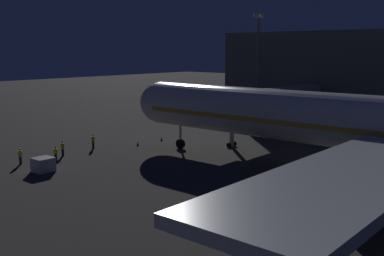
{
  "coord_description": "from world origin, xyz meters",
  "views": [
    {
      "loc": [
        42.0,
        18.17,
        12.19
      ],
      "look_at": [
        3.0,
        -15.45,
        3.5
      ],
      "focal_mm": 43.13,
      "sensor_mm": 36.0,
      "label": 1
    }
  ],
  "objects_px": {
    "ground_crew_near_nose_gear": "(20,155)",
    "traffic_cone_nose_port": "(162,138)",
    "jet_bridge": "(267,99)",
    "ground_crew_marshaller_fwd": "(93,140)",
    "ground_crew_under_port_wing": "(56,153)",
    "apron_floodlight_mast": "(258,60)",
    "traffic_cone_nose_starboard": "(138,143)",
    "baggage_container_near_belt": "(43,165)",
    "ground_crew_by_belt_loader": "(63,148)"
  },
  "relations": [
    {
      "from": "ground_crew_near_nose_gear",
      "to": "traffic_cone_nose_port",
      "type": "distance_m",
      "value": 19.68
    },
    {
      "from": "jet_bridge",
      "to": "ground_crew_marshaller_fwd",
      "type": "xyz_separation_m",
      "value": [
        20.5,
        -12.59,
        -4.54
      ]
    },
    {
      "from": "jet_bridge",
      "to": "ground_crew_under_port_wing",
      "type": "xyz_separation_m",
      "value": [
        27.62,
        -9.92,
        -4.57
      ]
    },
    {
      "from": "apron_floodlight_mast",
      "to": "ground_crew_marshaller_fwd",
      "type": "distance_m",
      "value": 34.14
    },
    {
      "from": "jet_bridge",
      "to": "traffic_cone_nose_port",
      "type": "relative_size",
      "value": 45.95
    },
    {
      "from": "jet_bridge",
      "to": "ground_crew_near_nose_gear",
      "type": "bearing_deg",
      "value": -21.15
    },
    {
      "from": "traffic_cone_nose_starboard",
      "to": "baggage_container_near_belt",
      "type": "bearing_deg",
      "value": 9.03
    },
    {
      "from": "apron_floodlight_mast",
      "to": "traffic_cone_nose_starboard",
      "type": "relative_size",
      "value": 33.19
    },
    {
      "from": "baggage_container_near_belt",
      "to": "ground_crew_near_nose_gear",
      "type": "relative_size",
      "value": 1.05
    },
    {
      "from": "ground_crew_near_nose_gear",
      "to": "traffic_cone_nose_starboard",
      "type": "xyz_separation_m",
      "value": [
        -15.15,
        2.16,
        -0.7
      ]
    },
    {
      "from": "ground_crew_by_belt_loader",
      "to": "traffic_cone_nose_starboard",
      "type": "height_order",
      "value": "ground_crew_by_belt_loader"
    },
    {
      "from": "baggage_container_near_belt",
      "to": "traffic_cone_nose_starboard",
      "type": "distance_m",
      "value": 15.4
    },
    {
      "from": "baggage_container_near_belt",
      "to": "ground_crew_under_port_wing",
      "type": "height_order",
      "value": "ground_crew_under_port_wing"
    },
    {
      "from": "jet_bridge",
      "to": "ground_crew_under_port_wing",
      "type": "relative_size",
      "value": 14.23
    },
    {
      "from": "ground_crew_near_nose_gear",
      "to": "ground_crew_under_port_wing",
      "type": "distance_m",
      "value": 3.67
    },
    {
      "from": "traffic_cone_nose_port",
      "to": "traffic_cone_nose_starboard",
      "type": "xyz_separation_m",
      "value": [
        4.4,
        0.0,
        0.0
      ]
    },
    {
      "from": "ground_crew_near_nose_gear",
      "to": "traffic_cone_nose_starboard",
      "type": "relative_size",
      "value": 3.23
    },
    {
      "from": "ground_crew_near_nose_gear",
      "to": "ground_crew_under_port_wing",
      "type": "xyz_separation_m",
      "value": [
        -3.1,
        1.97,
        0.0
      ]
    },
    {
      "from": "ground_crew_near_nose_gear",
      "to": "ground_crew_under_port_wing",
      "type": "relative_size",
      "value": 1.0
    },
    {
      "from": "baggage_container_near_belt",
      "to": "jet_bridge",
      "type": "bearing_deg",
      "value": 166.65
    },
    {
      "from": "ground_crew_marshaller_fwd",
      "to": "traffic_cone_nose_starboard",
      "type": "bearing_deg",
      "value": 149.73
    },
    {
      "from": "ground_crew_near_nose_gear",
      "to": "ground_crew_marshaller_fwd",
      "type": "height_order",
      "value": "ground_crew_marshaller_fwd"
    },
    {
      "from": "apron_floodlight_mast",
      "to": "traffic_cone_nose_starboard",
      "type": "distance_m",
      "value": 29.55
    },
    {
      "from": "ground_crew_marshaller_fwd",
      "to": "jet_bridge",
      "type": "bearing_deg",
      "value": 148.44
    },
    {
      "from": "ground_crew_by_belt_loader",
      "to": "ground_crew_near_nose_gear",
      "type": "bearing_deg",
      "value": 0.38
    },
    {
      "from": "ground_crew_by_belt_loader",
      "to": "ground_crew_marshaller_fwd",
      "type": "height_order",
      "value": "ground_crew_marshaller_fwd"
    },
    {
      "from": "jet_bridge",
      "to": "traffic_cone_nose_starboard",
      "type": "height_order",
      "value": "jet_bridge"
    },
    {
      "from": "jet_bridge",
      "to": "ground_crew_under_port_wing",
      "type": "height_order",
      "value": "jet_bridge"
    },
    {
      "from": "ground_crew_near_nose_gear",
      "to": "ground_crew_marshaller_fwd",
      "type": "xyz_separation_m",
      "value": [
        -10.22,
        -0.71,
        0.04
      ]
    },
    {
      "from": "apron_floodlight_mast",
      "to": "baggage_container_near_belt",
      "type": "xyz_separation_m",
      "value": [
        42.9,
        2.14,
        -9.85
      ]
    },
    {
      "from": "baggage_container_near_belt",
      "to": "traffic_cone_nose_port",
      "type": "bearing_deg",
      "value": -172.97
    },
    {
      "from": "ground_crew_by_belt_loader",
      "to": "ground_crew_marshaller_fwd",
      "type": "xyz_separation_m",
      "value": [
        -4.89,
        -0.67,
        0.02
      ]
    },
    {
      "from": "jet_bridge",
      "to": "apron_floodlight_mast",
      "type": "bearing_deg",
      "value": -142.08
    },
    {
      "from": "ground_crew_near_nose_gear",
      "to": "ground_crew_under_port_wing",
      "type": "bearing_deg",
      "value": 147.57
    },
    {
      "from": "ground_crew_under_port_wing",
      "to": "traffic_cone_nose_port",
      "type": "height_order",
      "value": "ground_crew_under_port_wing"
    },
    {
      "from": "baggage_container_near_belt",
      "to": "ground_crew_under_port_wing",
      "type": "distance_m",
      "value": 4.1
    },
    {
      "from": "ground_crew_by_belt_loader",
      "to": "traffic_cone_nose_port",
      "type": "xyz_separation_m",
      "value": [
        -14.21,
        2.2,
        -0.72
      ]
    },
    {
      "from": "traffic_cone_nose_starboard",
      "to": "ground_crew_marshaller_fwd",
      "type": "bearing_deg",
      "value": -30.27
    },
    {
      "from": "ground_crew_under_port_wing",
      "to": "baggage_container_near_belt",
      "type": "bearing_deg",
      "value": 39.62
    },
    {
      "from": "ground_crew_marshaller_fwd",
      "to": "ground_crew_under_port_wing",
      "type": "relative_size",
      "value": 1.04
    },
    {
      "from": "ground_crew_under_port_wing",
      "to": "apron_floodlight_mast",
      "type": "bearing_deg",
      "value": 179.32
    },
    {
      "from": "traffic_cone_nose_port",
      "to": "traffic_cone_nose_starboard",
      "type": "bearing_deg",
      "value": 0.0
    },
    {
      "from": "traffic_cone_nose_port",
      "to": "ground_crew_under_port_wing",
      "type": "bearing_deg",
      "value": -0.68
    },
    {
      "from": "traffic_cone_nose_port",
      "to": "traffic_cone_nose_starboard",
      "type": "height_order",
      "value": "same"
    },
    {
      "from": "ground_crew_near_nose_gear",
      "to": "ground_crew_by_belt_loader",
      "type": "distance_m",
      "value": 5.34
    },
    {
      "from": "ground_crew_by_belt_loader",
      "to": "apron_floodlight_mast",
      "type": "bearing_deg",
      "value": 176.22
    },
    {
      "from": "jet_bridge",
      "to": "apron_floodlight_mast",
      "type": "xyz_separation_m",
      "value": [
        -12.12,
        -9.44,
        5.02
      ]
    },
    {
      "from": "jet_bridge",
      "to": "ground_crew_marshaller_fwd",
      "type": "bearing_deg",
      "value": -31.56
    },
    {
      "from": "baggage_container_near_belt",
      "to": "traffic_cone_nose_starboard",
      "type": "bearing_deg",
      "value": -170.97
    },
    {
      "from": "baggage_container_near_belt",
      "to": "ground_crew_by_belt_loader",
      "type": "distance_m",
      "value": 7.1
    }
  ]
}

